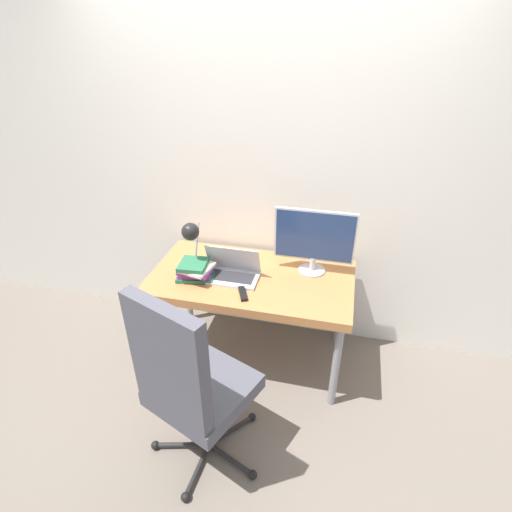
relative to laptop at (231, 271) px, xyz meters
The scene contains 9 objects.
ground_plane 0.84m from the laptop, 68.52° to the right, with size 12.00×12.00×0.00m, color #70665B.
wall_back 0.73m from the laptop, 75.19° to the left, with size 8.00×0.05×2.60m.
desk 0.17m from the laptop, 19.89° to the left, with size 1.35×0.73×0.72m.
laptop is the anchor object (origin of this frame).
monitor 0.59m from the laptop, 21.84° to the left, with size 0.53×0.18×0.45m.
desk_lamp 0.34m from the laptop, behind, with size 0.13×0.27×0.38m.
office_chair 0.86m from the laptop, 88.14° to the right, with size 0.65×0.65×1.18m.
book_stack 0.24m from the laptop, 160.72° to the right, with size 0.26×0.23×0.13m.
tv_remote 0.22m from the laptop, 55.79° to the right, with size 0.09×0.15×0.02m.
Camera 1 is at (0.55, -1.81, 2.18)m, focal length 28.00 mm.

